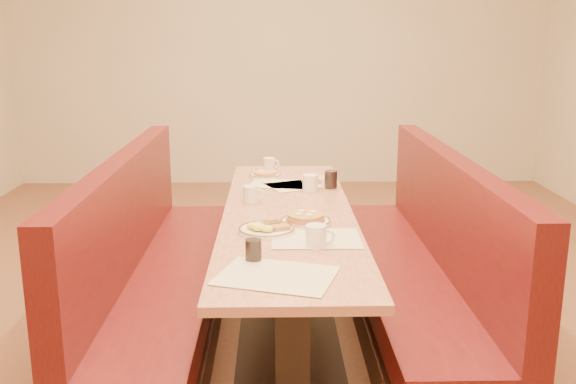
{
  "coord_description": "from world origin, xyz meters",
  "views": [
    {
      "loc": [
        -0.08,
        -3.35,
        1.68
      ],
      "look_at": [
        0.0,
        0.04,
        0.85
      ],
      "focal_mm": 40.0,
      "sensor_mm": 36.0,
      "label": 1
    }
  ],
  "objects_px": {
    "coffee_mug_d": "(269,164)",
    "diner_table": "(288,277)",
    "coffee_mug_a": "(317,236)",
    "pancake_plate": "(306,220)",
    "soda_tumbler_mid": "(331,179)",
    "booth_right": "(419,278)",
    "coffee_mug_c": "(311,183)",
    "soda_tumbler_near": "(253,250)",
    "coffee_mug_b": "(251,194)",
    "eggs_plate": "(266,229)",
    "booth_left": "(156,280)"
  },
  "relations": [
    {
      "from": "pancake_plate",
      "to": "booth_left",
      "type": "bearing_deg",
      "value": 164.66
    },
    {
      "from": "soda_tumbler_near",
      "to": "soda_tumbler_mid",
      "type": "height_order",
      "value": "soda_tumbler_mid"
    },
    {
      "from": "diner_table",
      "to": "pancake_plate",
      "type": "xyz_separation_m",
      "value": [
        0.08,
        -0.22,
        0.4
      ]
    },
    {
      "from": "booth_right",
      "to": "coffee_mug_c",
      "type": "xyz_separation_m",
      "value": [
        -0.58,
        0.48,
        0.44
      ]
    },
    {
      "from": "eggs_plate",
      "to": "coffee_mug_a",
      "type": "height_order",
      "value": "coffee_mug_a"
    },
    {
      "from": "coffee_mug_d",
      "to": "coffee_mug_c",
      "type": "bearing_deg",
      "value": -79.48
    },
    {
      "from": "coffee_mug_a",
      "to": "coffee_mug_b",
      "type": "distance_m",
      "value": 0.87
    },
    {
      "from": "diner_table",
      "to": "coffee_mug_c",
      "type": "distance_m",
      "value": 0.66
    },
    {
      "from": "pancake_plate",
      "to": "coffee_mug_b",
      "type": "bearing_deg",
      "value": 123.72
    },
    {
      "from": "coffee_mug_b",
      "to": "coffee_mug_c",
      "type": "height_order",
      "value": "coffee_mug_c"
    },
    {
      "from": "diner_table",
      "to": "soda_tumbler_mid",
      "type": "distance_m",
      "value": 0.76
    },
    {
      "from": "coffee_mug_b",
      "to": "soda_tumbler_near",
      "type": "height_order",
      "value": "same"
    },
    {
      "from": "booth_right",
      "to": "eggs_plate",
      "type": "xyz_separation_m",
      "value": [
        -0.85,
        -0.37,
        0.41
      ]
    },
    {
      "from": "booth_right",
      "to": "coffee_mug_d",
      "type": "xyz_separation_m",
      "value": [
        -0.84,
        1.1,
        0.43
      ]
    },
    {
      "from": "coffee_mug_b",
      "to": "soda_tumbler_mid",
      "type": "relative_size",
      "value": 1.15
    },
    {
      "from": "diner_table",
      "to": "soda_tumbler_near",
      "type": "distance_m",
      "value": 0.9
    },
    {
      "from": "coffee_mug_c",
      "to": "soda_tumbler_near",
      "type": "relative_size",
      "value": 1.4
    },
    {
      "from": "diner_table",
      "to": "eggs_plate",
      "type": "relative_size",
      "value": 8.82
    },
    {
      "from": "eggs_plate",
      "to": "coffee_mug_c",
      "type": "distance_m",
      "value": 0.89
    },
    {
      "from": "coffee_mug_d",
      "to": "diner_table",
      "type": "bearing_deg",
      "value": -96.37
    },
    {
      "from": "coffee_mug_c",
      "to": "soda_tumbler_near",
      "type": "distance_m",
      "value": 1.29
    },
    {
      "from": "coffee_mug_b",
      "to": "coffee_mug_d",
      "type": "relative_size",
      "value": 1.08
    },
    {
      "from": "diner_table",
      "to": "coffee_mug_a",
      "type": "xyz_separation_m",
      "value": [
        0.12,
        -0.6,
        0.43
      ]
    },
    {
      "from": "booth_right",
      "to": "coffee_mug_c",
      "type": "relative_size",
      "value": 18.6
    },
    {
      "from": "coffee_mug_a",
      "to": "diner_table",
      "type": "bearing_deg",
      "value": 106.69
    },
    {
      "from": "booth_right",
      "to": "pancake_plate",
      "type": "height_order",
      "value": "booth_right"
    },
    {
      "from": "pancake_plate",
      "to": "eggs_plate",
      "type": "relative_size",
      "value": 0.93
    },
    {
      "from": "coffee_mug_a",
      "to": "soda_tumbler_mid",
      "type": "height_order",
      "value": "soda_tumbler_mid"
    },
    {
      "from": "soda_tumbler_mid",
      "to": "pancake_plate",
      "type": "bearing_deg",
      "value": -104.19
    },
    {
      "from": "coffee_mug_c",
      "to": "diner_table",
      "type": "bearing_deg",
      "value": -103.85
    },
    {
      "from": "coffee_mug_a",
      "to": "soda_tumbler_mid",
      "type": "distance_m",
      "value": 1.16
    },
    {
      "from": "booth_right",
      "to": "coffee_mug_a",
      "type": "relative_size",
      "value": 18.45
    },
    {
      "from": "diner_table",
      "to": "pancake_plate",
      "type": "distance_m",
      "value": 0.46
    },
    {
      "from": "pancake_plate",
      "to": "soda_tumbler_mid",
      "type": "relative_size",
      "value": 2.39
    },
    {
      "from": "pancake_plate",
      "to": "coffee_mug_a",
      "type": "distance_m",
      "value": 0.37
    },
    {
      "from": "booth_left",
      "to": "eggs_plate",
      "type": "bearing_deg",
      "value": -30.85
    },
    {
      "from": "coffee_mug_b",
      "to": "booth_right",
      "type": "bearing_deg",
      "value": -2.07
    },
    {
      "from": "diner_table",
      "to": "soda_tumbler_near",
      "type": "relative_size",
      "value": 26.06
    },
    {
      "from": "coffee_mug_c",
      "to": "coffee_mug_d",
      "type": "xyz_separation_m",
      "value": [
        -0.26,
        0.63,
        -0.01
      ]
    },
    {
      "from": "pancake_plate",
      "to": "coffee_mug_a",
      "type": "xyz_separation_m",
      "value": [
        0.03,
        -0.37,
        0.03
      ]
    },
    {
      "from": "coffee_mug_a",
      "to": "coffee_mug_c",
      "type": "relative_size",
      "value": 1.01
    },
    {
      "from": "pancake_plate",
      "to": "eggs_plate",
      "type": "height_order",
      "value": "pancake_plate"
    },
    {
      "from": "eggs_plate",
      "to": "coffee_mug_d",
      "type": "xyz_separation_m",
      "value": [
        0.01,
        1.47,
        0.03
      ]
    },
    {
      "from": "diner_table",
      "to": "coffee_mug_a",
      "type": "relative_size",
      "value": 18.45
    },
    {
      "from": "coffee_mug_b",
      "to": "coffee_mug_d",
      "type": "xyz_separation_m",
      "value": [
        0.1,
        0.89,
        -0.0
      ]
    },
    {
      "from": "soda_tumbler_mid",
      "to": "coffee_mug_b",
      "type": "bearing_deg",
      "value": -144.67
    },
    {
      "from": "pancake_plate",
      "to": "soda_tumbler_near",
      "type": "bearing_deg",
      "value": -114.33
    },
    {
      "from": "soda_tumbler_near",
      "to": "pancake_plate",
      "type": "bearing_deg",
      "value": 65.67
    },
    {
      "from": "diner_table",
      "to": "booth_right",
      "type": "distance_m",
      "value": 0.73
    },
    {
      "from": "diner_table",
      "to": "pancake_plate",
      "type": "bearing_deg",
      "value": -69.56
    }
  ]
}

